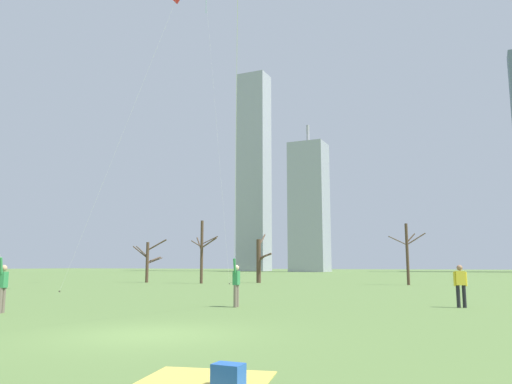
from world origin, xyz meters
The scene contains 12 objects.
ground_plane centered at (0.00, 0.00, 0.00)m, with size 400.00×400.00×0.00m, color #5B7A3D.
kite_flyer_midfield_right_teal centered at (0.23, 4.04, 4.54)m, with size 7.68×15.38×15.81m.
bystander_far_off_by_trees centered at (6.38, 11.00, 0.90)m, with size 0.49×0.29×1.62m.
distant_kite_high_overhead_green centered at (-13.91, 26.19, 24.07)m, with size 1.81×3.04×26.72m.
distant_kite_drifting_left_red centered at (-11.10, 15.37, 16.24)m, with size 6.54×2.94×19.52m.
picnic_spot centered at (3.77, -3.60, 0.09)m, with size 2.06×1.76×0.31m.
bare_tree_center centered at (1.66, 32.92, 2.69)m, with size 2.74×2.22×5.07m.
bare_tree_right_of_center centered at (-15.70, 28.97, 2.94)m, with size 2.73×1.46×5.63m.
bare_tree_rightmost centered at (-21.61, 29.05, 2.16)m, with size 3.32×2.94×4.08m.
bare_tree_leftmost centered at (-11.68, 32.59, 2.17)m, with size 2.01×2.02×4.58m.
skyline_mid_tower_right centered at (-32.01, 109.88, 16.50)m, with size 9.09×7.44×37.94m.
skyline_tall_tower centered at (-51.79, 119.30, 29.08)m, with size 8.43×6.59×58.15m.
Camera 1 is at (7.13, -9.80, 1.60)m, focal length 34.63 mm.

